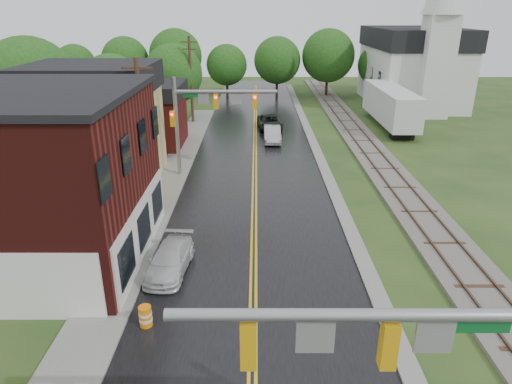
{
  "coord_description": "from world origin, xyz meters",
  "views": [
    {
      "loc": [
        0.14,
        -5.12,
        11.59
      ],
      "look_at": [
        0.12,
        14.94,
        3.5
      ],
      "focal_mm": 32.0,
      "sensor_mm": 36.0,
      "label": 1
    }
  ],
  "objects_px": {
    "construction_barrel": "(146,316)",
    "semi_trailer": "(391,104)",
    "tree_left_b": "(33,87)",
    "church": "(416,58)",
    "tree_left_c": "(113,87)",
    "suv_dark": "(269,122)",
    "traffic_signal_far": "(206,109)",
    "traffic_signal_near": "(423,366)",
    "sedan_silver": "(272,134)",
    "tree_left_e": "(175,75)",
    "utility_pole_b": "(143,130)",
    "utility_pole_c": "(191,79)",
    "pickup_white": "(170,260)"
  },
  "relations": [
    {
      "from": "construction_barrel",
      "to": "semi_trailer",
      "type": "bearing_deg",
      "value": 60.71
    },
    {
      "from": "tree_left_b",
      "to": "construction_barrel",
      "type": "relative_size",
      "value": 10.95
    },
    {
      "from": "church",
      "to": "tree_left_c",
      "type": "distance_m",
      "value": 36.59
    },
    {
      "from": "tree_left_b",
      "to": "suv_dark",
      "type": "xyz_separation_m",
      "value": [
        19.33,
        9.25,
        -5.03
      ]
    },
    {
      "from": "traffic_signal_far",
      "to": "traffic_signal_near",
      "type": "bearing_deg",
      "value": -74.48
    },
    {
      "from": "sedan_silver",
      "to": "tree_left_e",
      "type": "bearing_deg",
      "value": 136.79
    },
    {
      "from": "utility_pole_b",
      "to": "sedan_silver",
      "type": "relative_size",
      "value": 2.07
    },
    {
      "from": "utility_pole_b",
      "to": "utility_pole_c",
      "type": "xyz_separation_m",
      "value": [
        0.0,
        22.0,
        0.0
      ]
    },
    {
      "from": "construction_barrel",
      "to": "pickup_white",
      "type": "bearing_deg",
      "value": 86.49
    },
    {
      "from": "traffic_signal_near",
      "to": "sedan_silver",
      "type": "distance_m",
      "value": 34.57
    },
    {
      "from": "utility_pole_c",
      "to": "tree_left_c",
      "type": "relative_size",
      "value": 1.18
    },
    {
      "from": "tree_left_c",
      "to": "tree_left_e",
      "type": "relative_size",
      "value": 0.94
    },
    {
      "from": "church",
      "to": "sedan_silver",
      "type": "xyz_separation_m",
      "value": [
        -18.39,
        -17.48,
        -5.12
      ]
    },
    {
      "from": "utility_pole_b",
      "to": "sedan_silver",
      "type": "distance_m",
      "value": 17.03
    },
    {
      "from": "suv_dark",
      "to": "semi_trailer",
      "type": "xyz_separation_m",
      "value": [
        12.54,
        0.85,
        1.69
      ]
    },
    {
      "from": "church",
      "to": "traffic_signal_near",
      "type": "relative_size",
      "value": 2.72
    },
    {
      "from": "traffic_signal_near",
      "to": "utility_pole_c",
      "type": "height_order",
      "value": "utility_pole_c"
    },
    {
      "from": "tree_left_b",
      "to": "suv_dark",
      "type": "relative_size",
      "value": 1.95
    },
    {
      "from": "tree_left_b",
      "to": "semi_trailer",
      "type": "xyz_separation_m",
      "value": [
        31.87,
        10.1,
        -3.34
      ]
    },
    {
      "from": "utility_pole_b",
      "to": "pickup_white",
      "type": "relative_size",
      "value": 2.13
    },
    {
      "from": "pickup_white",
      "to": "semi_trailer",
      "type": "relative_size",
      "value": 0.33
    },
    {
      "from": "tree_left_e",
      "to": "suv_dark",
      "type": "height_order",
      "value": "tree_left_e"
    },
    {
      "from": "traffic_signal_near",
      "to": "utility_pole_b",
      "type": "bearing_deg",
      "value": 117.19
    },
    {
      "from": "tree_left_c",
      "to": "tree_left_e",
      "type": "height_order",
      "value": "tree_left_e"
    },
    {
      "from": "pickup_white",
      "to": "construction_barrel",
      "type": "height_order",
      "value": "pickup_white"
    },
    {
      "from": "utility_pole_b",
      "to": "tree_left_b",
      "type": "bearing_deg",
      "value": 138.14
    },
    {
      "from": "utility_pole_b",
      "to": "tree_left_e",
      "type": "height_order",
      "value": "utility_pole_b"
    },
    {
      "from": "sedan_silver",
      "to": "pickup_white",
      "type": "xyz_separation_m",
      "value": [
        -5.55,
        -22.71,
        -0.11
      ]
    },
    {
      "from": "suv_dark",
      "to": "construction_barrel",
      "type": "distance_m",
      "value": 32.11
    },
    {
      "from": "traffic_signal_near",
      "to": "utility_pole_b",
      "type": "xyz_separation_m",
      "value": [
        -10.27,
        20.0,
        -0.25
      ]
    },
    {
      "from": "traffic_signal_far",
      "to": "tree_left_b",
      "type": "relative_size",
      "value": 0.76
    },
    {
      "from": "tree_left_b",
      "to": "utility_pole_b",
      "type": "bearing_deg",
      "value": -41.86
    },
    {
      "from": "church",
      "to": "semi_trailer",
      "type": "bearing_deg",
      "value": -117.0
    },
    {
      "from": "construction_barrel",
      "to": "utility_pole_b",
      "type": "bearing_deg",
      "value": 101.84
    },
    {
      "from": "tree_left_c",
      "to": "sedan_silver",
      "type": "bearing_deg",
      "value": -13.26
    },
    {
      "from": "church",
      "to": "traffic_signal_far",
      "type": "relative_size",
      "value": 2.72
    },
    {
      "from": "tree_left_c",
      "to": "suv_dark",
      "type": "height_order",
      "value": "tree_left_c"
    },
    {
      "from": "traffic_signal_far",
      "to": "utility_pole_b",
      "type": "bearing_deg",
      "value": -123.68
    },
    {
      "from": "tree_left_c",
      "to": "semi_trailer",
      "type": "distance_m",
      "value": 28.03
    },
    {
      "from": "tree_left_b",
      "to": "pickup_white",
      "type": "height_order",
      "value": "tree_left_b"
    },
    {
      "from": "traffic_signal_far",
      "to": "utility_pole_b",
      "type": "xyz_separation_m",
      "value": [
        -3.33,
        -5.0,
        -0.25
      ]
    },
    {
      "from": "church",
      "to": "pickup_white",
      "type": "relative_size",
      "value": 4.74
    },
    {
      "from": "construction_barrel",
      "to": "church",
      "type": "bearing_deg",
      "value": 61.31
    },
    {
      "from": "traffic_signal_far",
      "to": "semi_trailer",
      "type": "bearing_deg",
      "value": 40.62
    },
    {
      "from": "traffic_signal_far",
      "to": "tree_left_c",
      "type": "relative_size",
      "value": 0.96
    },
    {
      "from": "construction_barrel",
      "to": "traffic_signal_near",
      "type": "bearing_deg",
      "value": -44.53
    },
    {
      "from": "utility_pole_c",
      "to": "traffic_signal_far",
      "type": "bearing_deg",
      "value": -78.91
    },
    {
      "from": "semi_trailer",
      "to": "construction_barrel",
      "type": "relative_size",
      "value": 14.55
    },
    {
      "from": "tree_left_e",
      "to": "suv_dark",
      "type": "relative_size",
      "value": 1.64
    },
    {
      "from": "traffic_signal_near",
      "to": "suv_dark",
      "type": "distance_m",
      "value": 39.43
    }
  ]
}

